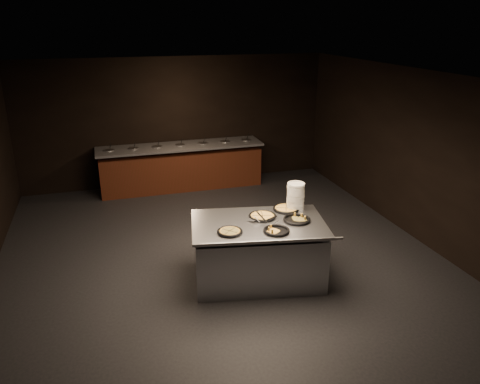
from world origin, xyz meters
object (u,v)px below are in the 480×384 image
Objects in this scene: serving_counter at (258,252)px; pan_veggie_whole at (230,231)px; pan_cheese_whole at (262,216)px; plate_stack at (296,196)px.

serving_counter is 5.96× the size of pan_veggie_whole.
pan_cheese_whole is at bearing 31.66° from pan_veggie_whole.
pan_veggie_whole is (-0.49, -0.21, 0.50)m from serving_counter.
plate_stack reaches higher than pan_cheese_whole.
pan_veggie_whole and pan_cheese_whole have the same top height.
pan_veggie_whole is at bearing -146.40° from serving_counter.
pan_veggie_whole is at bearing -148.34° from pan_cheese_whole.
pan_veggie_whole is at bearing -155.55° from plate_stack.
pan_veggie_whole is 0.86× the size of pan_cheese_whole.
serving_counter is at bearing 22.88° from pan_veggie_whole.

